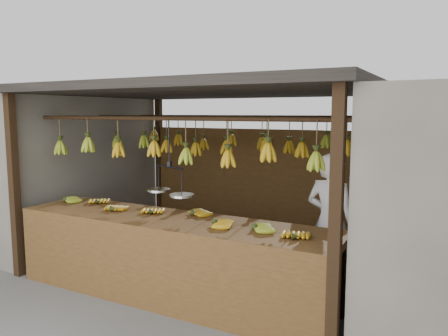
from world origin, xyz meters
The scene contains 8 objects.
ground centered at (0.00, 0.00, 0.00)m, with size 80.00×80.00×0.00m, color #5B5B57.
stall centered at (0.00, 0.33, 1.97)m, with size 4.30×3.30×2.40m.
neighbor_left centered at (-3.60, 0.00, 1.15)m, with size 3.00×3.00×2.30m, color slate.
counter centered at (0.09, -1.23, 0.72)m, with size 3.80×0.86×0.96m.
hanging_bananas centered at (-0.01, 0.00, 1.62)m, with size 3.64×2.25×0.40m.
balance_scale centered at (0.00, -1.00, 1.21)m, with size 0.68×0.41×0.85m.
vendor centered at (1.60, -0.10, 0.81)m, with size 0.59×0.39×1.62m, color white.
bag_bundles centered at (1.94, 1.35, 1.01)m, with size 0.08×0.26×1.19m.
Camera 1 is at (2.84, -4.98, 2.06)m, focal length 35.00 mm.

